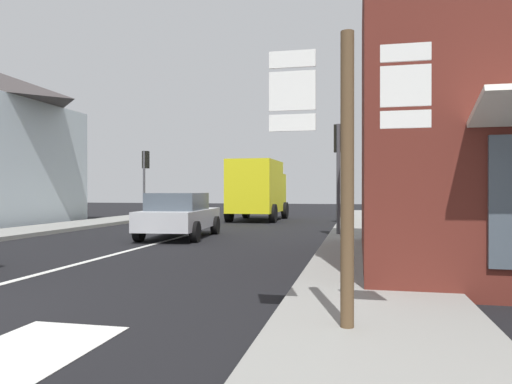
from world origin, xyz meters
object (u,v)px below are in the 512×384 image
object	(u,v)px
sedan_far	(179,215)
traffic_light_near_right	(338,154)
route_sign_post	(347,156)
traffic_light_far_left	(145,169)
delivery_truck	(258,188)
traffic_light_far_right	(344,167)

from	to	relation	value
sedan_far	traffic_light_near_right	distance (m)	5.58
route_sign_post	traffic_light_far_left	bearing A→B (deg)	120.74
sedan_far	delivery_truck	xyz separation A→B (m)	(0.64, 9.34, 0.89)
delivery_truck	traffic_light_near_right	world-z (taller)	traffic_light_near_right
traffic_light_near_right	route_sign_post	bearing A→B (deg)	-87.13
traffic_light_far_left	traffic_light_far_right	distance (m)	10.27
traffic_light_far_left	sedan_far	bearing A→B (deg)	-58.47
sedan_far	route_sign_post	distance (m)	11.31
sedan_far	route_sign_post	bearing A→B (deg)	-59.96
traffic_light_far_right	delivery_truck	bearing A→B (deg)	158.78
traffic_light_far_left	traffic_light_near_right	bearing A→B (deg)	-35.41
delivery_truck	traffic_light_far_right	distance (m)	4.87
sedan_far	traffic_light_far_left	bearing A→B (deg)	121.53
route_sign_post	traffic_light_far_left	world-z (taller)	traffic_light_far_left
traffic_light_near_right	traffic_light_far_right	size ratio (longest dim) A/B	1.05
delivery_truck	traffic_light_near_right	bearing A→B (deg)	-61.57
route_sign_post	traffic_light_far_right	world-z (taller)	traffic_light_far_right
traffic_light_far_left	delivery_truck	bearing A→B (deg)	9.24
sedan_far	route_sign_post	xyz separation A→B (m)	(5.63, -9.74, 1.15)
route_sign_post	delivery_truck	bearing A→B (deg)	104.67
traffic_light_far_right	traffic_light_near_right	bearing A→B (deg)	-90.00
traffic_light_far_left	route_sign_post	bearing A→B (deg)	-59.26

